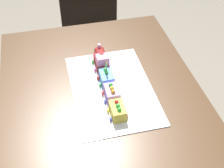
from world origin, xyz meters
TOP-DOWN VIEW (x-y plane):
  - dining_table at (0.00, 0.00)m, footprint 1.40×1.00m
  - chair at (-1.03, 0.10)m, footprint 0.44×0.44m
  - cake_board at (-0.06, 0.06)m, footprint 0.60×0.40m
  - cake_locomotive at (-0.25, 0.04)m, footprint 0.14×0.08m
  - cake_car_caboose_sky_blue at (-0.12, 0.04)m, footprint 0.10×0.08m
  - cake_car_tanker_lavender at (0.00, 0.04)m, footprint 0.10×0.08m
  - cake_car_hopper_lemon at (0.12, 0.04)m, footprint 0.10×0.08m
  - birthday_candle at (-0.12, 0.04)m, footprint 0.01×0.01m

SIDE VIEW (x-z plane):
  - chair at x=-1.03m, z-range 0.04..0.90m
  - dining_table at x=0.00m, z-range 0.26..1.00m
  - cake_board at x=-0.06m, z-range 0.74..0.74m
  - cake_car_caboose_sky_blue at x=-0.12m, z-range 0.74..0.81m
  - cake_car_tanker_lavender at x=0.00m, z-range 0.74..0.81m
  - cake_car_hopper_lemon at x=0.12m, z-range 0.74..0.81m
  - cake_locomotive at x=-0.25m, z-range 0.73..0.85m
  - birthday_candle at x=-0.12m, z-range 0.81..0.88m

